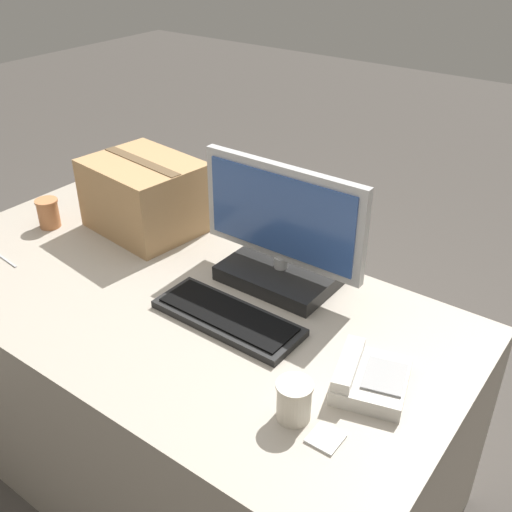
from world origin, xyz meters
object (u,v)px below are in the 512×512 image
object	(u,v)px
keyboard	(229,317)
desk_phone	(368,378)
sticky_note_pad	(325,438)
cardboard_box	(145,195)
monitor	(281,241)
paper_cup_right	(294,400)
spoon	(0,256)
paper_cup_left	(48,213)

from	to	relation	value
keyboard	desk_phone	world-z (taller)	desk_phone
sticky_note_pad	cardboard_box	bearing A→B (deg)	155.12
monitor	keyboard	distance (m)	0.29
cardboard_box	sticky_note_pad	size ratio (longest dim) A/B	5.89
paper_cup_right	spoon	world-z (taller)	paper_cup_right
keyboard	desk_phone	distance (m)	0.44
paper_cup_left	paper_cup_right	xyz separation A→B (m)	(1.23, -0.26, -0.00)
monitor	cardboard_box	size ratio (longest dim) A/B	1.32
paper_cup_left	cardboard_box	size ratio (longest dim) A/B	0.25
cardboard_box	sticky_note_pad	world-z (taller)	cardboard_box
monitor	sticky_note_pad	size ratio (longest dim) A/B	7.76
keyboard	paper_cup_right	world-z (taller)	paper_cup_right
desk_phone	sticky_note_pad	size ratio (longest dim) A/B	3.35
paper_cup_left	spoon	xyz separation A→B (m)	(0.04, -0.24, -0.05)
sticky_note_pad	monitor	bearing A→B (deg)	133.16
monitor	keyboard	bearing A→B (deg)	-89.90
desk_phone	spoon	bearing A→B (deg)	171.50
desk_phone	paper_cup_left	size ratio (longest dim) A/B	2.23
paper_cup_right	sticky_note_pad	size ratio (longest dim) A/B	1.42
paper_cup_left	spoon	world-z (taller)	paper_cup_left
paper_cup_left	desk_phone	bearing A→B (deg)	-2.89
desk_phone	spoon	size ratio (longest dim) A/B	1.42
spoon	cardboard_box	xyz separation A→B (m)	(0.25, 0.44, 0.12)
keyboard	desk_phone	xyz separation A→B (m)	(0.44, -0.01, 0.01)
paper_cup_left	paper_cup_right	size ratio (longest dim) A/B	1.06
spoon	sticky_note_pad	bearing A→B (deg)	-175.64
sticky_note_pad	paper_cup_left	bearing A→B (deg)	168.36
cardboard_box	monitor	bearing A→B (deg)	-0.49
cardboard_box	sticky_note_pad	xyz separation A→B (m)	(1.03, -0.48, -0.12)
paper_cup_left	paper_cup_right	world-z (taller)	paper_cup_left
paper_cup_left	spoon	bearing A→B (deg)	-80.08
paper_cup_left	sticky_note_pad	distance (m)	1.35
paper_cup_left	cardboard_box	world-z (taller)	cardboard_box
monitor	desk_phone	world-z (taller)	monitor
paper_cup_right	monitor	bearing A→B (deg)	127.32
paper_cup_right	cardboard_box	world-z (taller)	cardboard_box
keyboard	spoon	bearing A→B (deg)	-167.53
desk_phone	paper_cup_right	distance (m)	0.21
monitor	desk_phone	size ratio (longest dim) A/B	2.32
monitor	keyboard	size ratio (longest dim) A/B	1.24
paper_cup_right	sticky_note_pad	world-z (taller)	paper_cup_right
cardboard_box	keyboard	bearing A→B (deg)	-24.32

